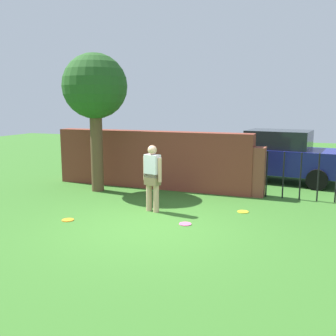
{
  "coord_description": "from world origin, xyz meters",
  "views": [
    {
      "loc": [
        3.17,
        -7.26,
        2.62
      ],
      "look_at": [
        -0.2,
        1.63,
        1.0
      ],
      "focal_mm": 41.01,
      "sensor_mm": 36.0,
      "label": 1
    }
  ],
  "objects_px": {
    "frisbee_yellow": "(243,212)",
    "frisbee_pink": "(185,224)",
    "frisbee_orange": "(68,220)",
    "car": "(278,156)",
    "tree": "(95,89)",
    "person": "(152,175)"
  },
  "relations": [
    {
      "from": "tree",
      "to": "frisbee_pink",
      "type": "height_order",
      "value": "tree"
    },
    {
      "from": "person",
      "to": "frisbee_orange",
      "type": "relative_size",
      "value": 6.0
    },
    {
      "from": "frisbee_orange",
      "to": "frisbee_pink",
      "type": "xyz_separation_m",
      "value": [
        2.57,
        0.67,
        0.0
      ]
    },
    {
      "from": "person",
      "to": "frisbee_pink",
      "type": "distance_m",
      "value": 1.55
    },
    {
      "from": "tree",
      "to": "car",
      "type": "relative_size",
      "value": 0.92
    },
    {
      "from": "tree",
      "to": "frisbee_pink",
      "type": "bearing_deg",
      "value": -31.98
    },
    {
      "from": "car",
      "to": "frisbee_yellow",
      "type": "xyz_separation_m",
      "value": [
        -0.42,
        -4.2,
        -0.85
      ]
    },
    {
      "from": "frisbee_orange",
      "to": "person",
      "type": "bearing_deg",
      "value": 42.14
    },
    {
      "from": "car",
      "to": "frisbee_yellow",
      "type": "relative_size",
      "value": 16.2
    },
    {
      "from": "frisbee_pink",
      "to": "frisbee_yellow",
      "type": "xyz_separation_m",
      "value": [
        1.02,
        1.4,
        0.0
      ]
    },
    {
      "from": "frisbee_pink",
      "to": "frisbee_orange",
      "type": "bearing_deg",
      "value": -165.45
    },
    {
      "from": "car",
      "to": "frisbee_orange",
      "type": "distance_m",
      "value": 7.49
    },
    {
      "from": "tree",
      "to": "person",
      "type": "relative_size",
      "value": 2.49
    },
    {
      "from": "frisbee_orange",
      "to": "frisbee_pink",
      "type": "bearing_deg",
      "value": 14.55
    },
    {
      "from": "person",
      "to": "frisbee_orange",
      "type": "height_order",
      "value": "person"
    },
    {
      "from": "frisbee_yellow",
      "to": "tree",
      "type": "bearing_deg",
      "value": 170.2
    },
    {
      "from": "tree",
      "to": "frisbee_pink",
      "type": "distance_m",
      "value": 5.1
    },
    {
      "from": "car",
      "to": "frisbee_orange",
      "type": "height_order",
      "value": "car"
    },
    {
      "from": "person",
      "to": "frisbee_orange",
      "type": "xyz_separation_m",
      "value": [
        -1.5,
        -1.36,
        -0.89
      ]
    },
    {
      "from": "frisbee_pink",
      "to": "tree",
      "type": "bearing_deg",
      "value": 148.02
    },
    {
      "from": "frisbee_yellow",
      "to": "frisbee_pink",
      "type": "bearing_deg",
      "value": -125.93
    },
    {
      "from": "car",
      "to": "frisbee_yellow",
      "type": "distance_m",
      "value": 4.31
    }
  ]
}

